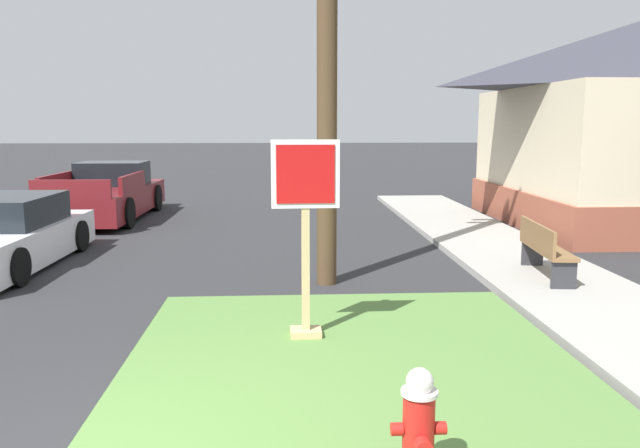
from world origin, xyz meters
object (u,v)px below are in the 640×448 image
stop_sign (306,241)px  street_bench (544,247)px  manhole_cover (168,349)px  fire_hydrant (419,429)px  pickup_truck_maroon (107,196)px  parked_sedan_white (5,237)px

stop_sign → street_bench: bearing=33.1°
stop_sign → manhole_cover: stop_sign is taller
fire_hydrant → pickup_truck_maroon: pickup_truck_maroon is taller
parked_sedan_white → pickup_truck_maroon: (0.22, 5.74, 0.07)m
manhole_cover → pickup_truck_maroon: size_ratio=0.13×
parked_sedan_white → street_bench: 9.23m
manhole_cover → street_bench: street_bench is taller
parked_sedan_white → stop_sign: bearing=-39.2°
pickup_truck_maroon → manhole_cover: bearing=-71.3°
manhole_cover → pickup_truck_maroon: pickup_truck_maroon is taller
manhole_cover → pickup_truck_maroon: bearing=108.7°
fire_hydrant → pickup_truck_maroon: size_ratio=0.15×
stop_sign → pickup_truck_maroon: 11.17m
fire_hydrant → stop_sign: size_ratio=0.36×
fire_hydrant → manhole_cover: 3.66m
parked_sedan_white → street_bench: bearing=-10.8°
street_bench → fire_hydrant: bearing=-120.0°
street_bench → stop_sign: bearing=-146.9°
stop_sign → parked_sedan_white: 6.75m
fire_hydrant → stop_sign: bearing=102.4°
fire_hydrant → manhole_cover: (-2.23, 2.87, -0.45)m
parked_sedan_white → pickup_truck_maroon: pickup_truck_maroon is taller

